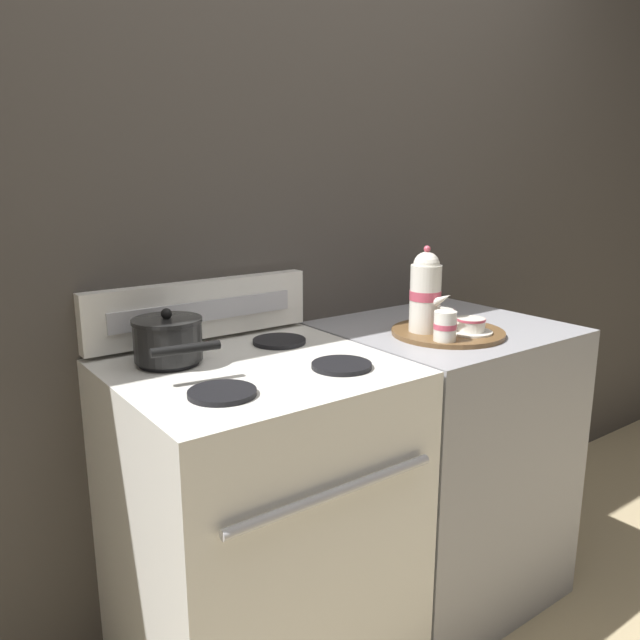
% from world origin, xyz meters
% --- Properties ---
extents(ground_plane, '(6.00, 6.00, 0.00)m').
position_xyz_m(ground_plane, '(0.00, 0.00, 0.00)').
color(ground_plane, tan).
extents(wall_back, '(6.00, 0.05, 2.20)m').
position_xyz_m(wall_back, '(0.00, 0.34, 1.10)').
color(wall_back, '#423D38').
rests_on(wall_back, ground).
extents(stove, '(0.69, 0.67, 0.94)m').
position_xyz_m(stove, '(-0.35, -0.00, 0.47)').
color(stove, silver).
rests_on(stove, ground).
extents(control_panel, '(0.68, 0.05, 0.16)m').
position_xyz_m(control_panel, '(-0.35, 0.30, 1.02)').
color(control_panel, silver).
rests_on(control_panel, stove).
extents(side_counter, '(0.69, 0.64, 0.93)m').
position_xyz_m(side_counter, '(0.35, 0.00, 0.46)').
color(side_counter, '#939399').
rests_on(side_counter, ground).
extents(saucepan, '(0.19, 0.28, 0.13)m').
position_xyz_m(saucepan, '(-0.52, 0.14, 0.99)').
color(saucepan, black).
rests_on(saucepan, stove).
extents(serving_tray, '(0.34, 0.34, 0.01)m').
position_xyz_m(serving_tray, '(0.28, -0.08, 0.94)').
color(serving_tray, brown).
rests_on(serving_tray, side_counter).
extents(teapot, '(0.09, 0.15, 0.26)m').
position_xyz_m(teapot, '(0.21, -0.04, 1.06)').
color(teapot, white).
rests_on(teapot, serving_tray).
extents(teacup_left, '(0.13, 0.13, 0.04)m').
position_xyz_m(teacup_left, '(0.30, -0.14, 0.96)').
color(teacup_left, white).
rests_on(teacup_left, serving_tray).
extents(teacup_right, '(0.13, 0.13, 0.04)m').
position_xyz_m(teacup_right, '(0.32, -0.00, 0.96)').
color(teacup_right, white).
rests_on(teacup_right, serving_tray).
extents(creamer_jug, '(0.07, 0.07, 0.08)m').
position_xyz_m(creamer_jug, '(0.18, -0.15, 0.98)').
color(creamer_jug, white).
rests_on(creamer_jug, serving_tray).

